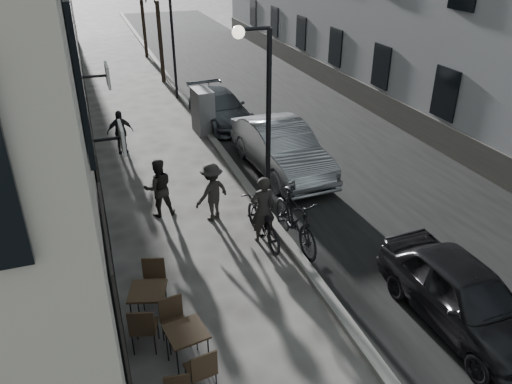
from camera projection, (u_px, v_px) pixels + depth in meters
road at (270, 102)px, 22.48m from camera, size 7.30×60.00×0.00m
kerb at (191, 109)px, 21.39m from camera, size 0.25×60.00×0.12m
streetlamp_near at (262, 111)px, 11.47m from camera, size 0.90×0.28×5.09m
streetlamp_far at (168, 27)px, 21.52m from camera, size 0.90×0.28×5.09m
bistro_set_b at (187, 345)px, 8.62m from camera, size 0.76×1.67×0.96m
bistro_set_c at (149, 304)px, 9.54m from camera, size 0.92×1.73×0.99m
sign_board at (127, 384)px, 7.95m from camera, size 0.55×0.69×1.07m
utility_cabinet at (203, 112)px, 18.69m from camera, size 0.69×1.16×1.68m
bicycle at (263, 221)px, 12.22m from camera, size 0.79×2.04×1.06m
cyclist_rider at (263, 209)px, 12.06m from camera, size 0.65×0.44×1.73m
pedestrian_near at (158, 188)px, 13.20m from camera, size 0.81×0.64×1.62m
pedestrian_mid at (212, 192)px, 13.01m from camera, size 1.19×1.00×1.60m
pedestrian_far at (120, 132)px, 17.03m from camera, size 0.91×0.42×1.51m
car_near at (464, 296)px, 9.51m from camera, size 1.70×3.99×1.34m
car_mid at (281, 148)px, 15.66m from camera, size 1.94×4.88×1.58m
car_far at (220, 108)px, 19.78m from camera, size 2.04×4.40×1.24m
moped at (295, 220)px, 11.96m from camera, size 0.74×2.32×1.38m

